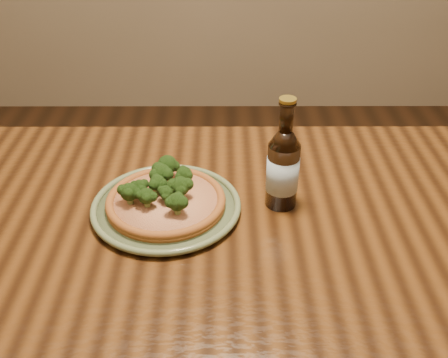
{
  "coord_description": "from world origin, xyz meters",
  "views": [
    {
      "loc": [
        -0.12,
        -0.7,
        1.4
      ],
      "look_at": [
        -0.12,
        0.19,
        0.82
      ],
      "focal_mm": 42.0,
      "sensor_mm": 36.0,
      "label": 1
    }
  ],
  "objects_px": {
    "table": "(283,269)",
    "pizza": "(165,198)",
    "beer_bottle": "(283,167)",
    "plate": "(166,206)"
  },
  "relations": [
    {
      "from": "plate",
      "to": "beer_bottle",
      "type": "xyz_separation_m",
      "value": [
        0.24,
        0.02,
        0.08
      ]
    },
    {
      "from": "plate",
      "to": "table",
      "type": "bearing_deg",
      "value": -17.65
    },
    {
      "from": "table",
      "to": "plate",
      "type": "xyz_separation_m",
      "value": [
        -0.24,
        0.08,
        0.1
      ]
    },
    {
      "from": "pizza",
      "to": "beer_bottle",
      "type": "xyz_separation_m",
      "value": [
        0.24,
        0.02,
        0.06
      ]
    },
    {
      "from": "table",
      "to": "pizza",
      "type": "bearing_deg",
      "value": 161.67
    },
    {
      "from": "beer_bottle",
      "to": "plate",
      "type": "bearing_deg",
      "value": -150.29
    },
    {
      "from": "beer_bottle",
      "to": "pizza",
      "type": "bearing_deg",
      "value": -151.17
    },
    {
      "from": "plate",
      "to": "beer_bottle",
      "type": "bearing_deg",
      "value": 5.92
    },
    {
      "from": "table",
      "to": "plate",
      "type": "distance_m",
      "value": 0.27
    },
    {
      "from": "pizza",
      "to": "beer_bottle",
      "type": "bearing_deg",
      "value": 5.04
    }
  ]
}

